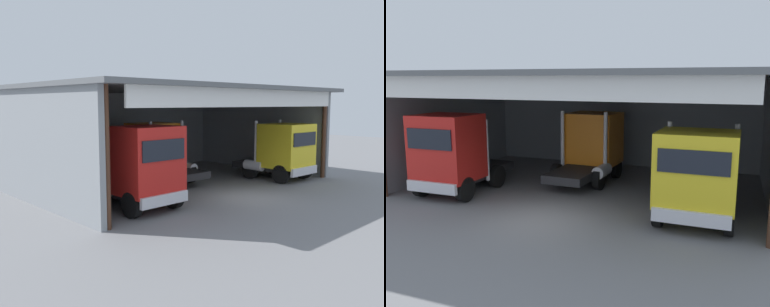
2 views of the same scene
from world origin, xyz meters
TOP-DOWN VIEW (x-y plane):
  - ground_plane at (0.00, 0.00)m, footprint 80.00×80.00m
  - workshop_shed at (0.00, 6.04)m, footprint 15.91×11.11m
  - truck_red_center_right_bay at (-4.90, 1.54)m, footprint 2.64×5.04m
  - truck_orange_center_bay at (-0.29, 6.15)m, footprint 2.63×5.15m
  - truck_yellow_left_bay at (5.11, 1.45)m, footprint 2.71×4.56m
  - oil_drum at (-2.09, 9.43)m, footprint 0.58×0.58m
  - tool_cart at (-2.39, 9.23)m, footprint 0.90×0.60m

SIDE VIEW (x-z plane):
  - ground_plane at x=0.00m, z-range 0.00..0.00m
  - oil_drum at x=-2.09m, z-range 0.00..0.93m
  - tool_cart at x=-2.39m, z-range 0.00..1.00m
  - truck_orange_center_bay at x=-0.29m, z-range -0.01..3.41m
  - truck_yellow_left_bay at x=5.11m, z-range 0.01..3.39m
  - truck_red_center_right_bay at x=-4.90m, z-range 0.05..3.50m
  - workshop_shed at x=0.00m, z-range 1.07..6.27m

